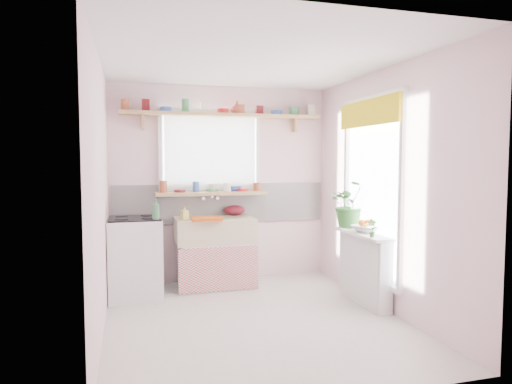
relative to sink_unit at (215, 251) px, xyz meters
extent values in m
plane|color=beige|center=(0.15, -1.29, -0.43)|extent=(3.20, 3.20, 0.00)
plane|color=white|center=(0.15, -1.29, 2.07)|extent=(3.20, 3.20, 0.00)
plane|color=#FBD2D8|center=(0.15, 0.31, 0.82)|extent=(2.80, 0.00, 2.80)
plane|color=#FBD2D8|center=(0.15, -2.89, 0.82)|extent=(2.80, 0.00, 2.80)
plane|color=#FBD2D8|center=(-1.25, -1.29, 0.82)|extent=(0.00, 3.20, 3.20)
plane|color=#FBD2D8|center=(1.55, -1.29, 0.82)|extent=(0.00, 3.20, 3.20)
cube|color=white|center=(0.15, 0.29, 0.57)|extent=(2.74, 0.03, 0.50)
cube|color=pink|center=(0.15, 0.29, 0.37)|extent=(2.74, 0.02, 0.12)
cube|color=white|center=(0.00, 0.30, 1.22)|extent=(1.20, 0.01, 1.00)
cube|color=white|center=(0.00, 0.24, 1.22)|extent=(1.15, 0.02, 0.95)
cube|color=white|center=(1.54, -1.09, 0.82)|extent=(0.01, 1.10, 1.90)
cube|color=yellow|center=(1.46, -1.09, 1.63)|extent=(0.03, 1.20, 0.28)
cube|color=white|center=(0.00, 0.01, -0.16)|extent=(0.85, 0.55, 0.55)
cube|color=#CC3F3C|center=(0.00, -0.27, -0.16)|extent=(0.95, 0.02, 0.53)
cube|color=beige|center=(0.00, 0.01, 0.27)|extent=(0.95, 0.55, 0.30)
cylinder|color=silver|center=(0.00, 0.26, 0.67)|extent=(0.03, 0.22, 0.03)
cube|color=white|center=(-0.95, -0.24, 0.02)|extent=(0.58, 0.58, 0.90)
cube|color=black|center=(-0.95, -0.24, 0.47)|extent=(0.56, 0.56, 0.02)
cylinder|color=black|center=(-1.09, -0.38, 0.49)|extent=(0.14, 0.14, 0.01)
cylinder|color=black|center=(-0.81, -0.38, 0.49)|extent=(0.14, 0.14, 0.01)
cylinder|color=black|center=(-1.09, -0.10, 0.49)|extent=(0.14, 0.14, 0.01)
cylinder|color=black|center=(-0.81, -0.10, 0.49)|extent=(0.14, 0.14, 0.01)
cube|color=white|center=(1.45, -1.09, -0.06)|extent=(0.15, 0.90, 0.75)
cube|color=white|center=(1.42, -1.09, 0.33)|extent=(0.22, 0.95, 0.03)
cube|color=tan|center=(0.00, 0.19, 0.71)|extent=(1.40, 0.22, 0.04)
cube|color=tan|center=(0.15, 0.18, 1.69)|extent=(2.52, 0.24, 0.04)
cylinder|color=#A55133|center=(-1.03, 0.18, 1.77)|extent=(0.11, 0.11, 0.12)
cylinder|color=#590F14|center=(-0.79, 0.18, 1.77)|extent=(0.11, 0.11, 0.12)
cylinder|color=#3359A5|center=(-0.56, 0.18, 1.74)|extent=(0.11, 0.11, 0.06)
cylinder|color=#3F7F4C|center=(-0.32, 0.18, 1.77)|extent=(0.11, 0.11, 0.12)
cylinder|color=silver|center=(-0.09, 0.18, 1.77)|extent=(0.11, 0.11, 0.12)
cylinder|color=red|center=(0.15, 0.18, 1.74)|extent=(0.11, 0.11, 0.06)
cylinder|color=#A55133|center=(0.39, 0.18, 1.77)|extent=(0.11, 0.11, 0.12)
cylinder|color=#590F14|center=(0.62, 0.18, 1.77)|extent=(0.11, 0.11, 0.12)
cylinder|color=#3359A5|center=(0.86, 0.18, 1.74)|extent=(0.11, 0.11, 0.06)
cylinder|color=#3F7F4C|center=(1.09, 0.18, 1.77)|extent=(0.11, 0.11, 0.12)
cylinder|color=silver|center=(1.33, 0.18, 1.77)|extent=(0.11, 0.11, 0.12)
cylinder|color=#A55133|center=(-0.62, 0.19, 0.79)|extent=(0.11, 0.11, 0.12)
cylinder|color=#590F14|center=(-0.41, 0.19, 0.79)|extent=(0.11, 0.11, 0.12)
cylinder|color=#3359A5|center=(-0.21, 0.19, 0.76)|extent=(0.11, 0.11, 0.06)
cylinder|color=#3F7F4C|center=(0.00, 0.19, 0.79)|extent=(0.11, 0.11, 0.12)
cylinder|color=silver|center=(0.21, 0.19, 0.79)|extent=(0.11, 0.11, 0.12)
cylinder|color=red|center=(0.41, 0.19, 0.76)|extent=(0.11, 0.11, 0.06)
cylinder|color=#A55133|center=(0.62, 0.19, 0.79)|extent=(0.11, 0.11, 0.12)
cube|color=#DD5213|center=(-0.13, -0.19, 0.44)|extent=(0.35, 0.27, 0.03)
ellipsoid|color=#5A0F1C|center=(0.30, 0.21, 0.48)|extent=(0.36, 0.36, 0.13)
imported|color=#316D2B|center=(1.48, -0.69, 0.62)|extent=(0.56, 0.51, 0.54)
imported|color=silver|center=(1.48, -1.08, 0.38)|extent=(0.40, 0.40, 0.08)
imported|color=#3A702C|center=(1.36, -1.39, 0.44)|extent=(0.11, 0.09, 0.19)
imported|color=#E4DF65|center=(-0.38, -0.09, 0.50)|extent=(0.10, 0.10, 0.17)
imported|color=beige|center=(0.03, 0.25, 0.78)|extent=(0.16, 0.16, 0.10)
imported|color=#344EA9|center=(0.29, 0.25, 0.76)|extent=(0.25, 0.25, 0.07)
imported|color=#AE4B35|center=(0.34, 0.24, 1.79)|extent=(0.22, 0.22, 0.17)
imported|color=#3C784C|center=(-0.73, -0.46, 0.60)|extent=(0.10, 0.10, 0.23)
sphere|color=#FF6215|center=(1.48, -1.08, 0.44)|extent=(0.08, 0.08, 0.08)
sphere|color=#FF6215|center=(1.54, -1.05, 0.44)|extent=(0.08, 0.08, 0.08)
sphere|color=#FF6215|center=(1.43, -1.06, 0.44)|extent=(0.08, 0.08, 0.08)
cylinder|color=yellow|center=(1.50, -1.13, 0.45)|extent=(0.18, 0.04, 0.10)
camera|label=1|loc=(-1.00, -5.49, 1.12)|focal=32.00mm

